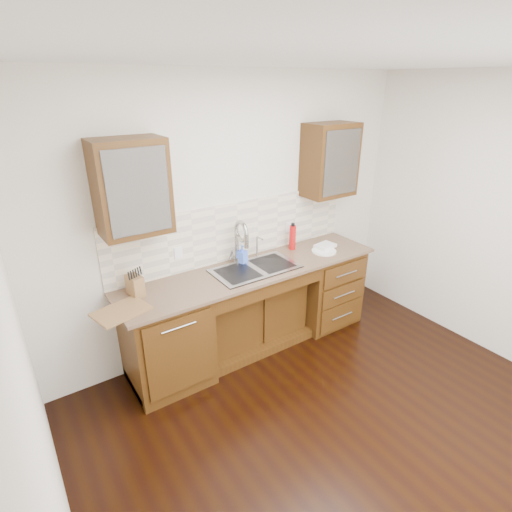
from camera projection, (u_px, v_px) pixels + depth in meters
ground at (353, 440)px, 3.19m from camera, size 4.00×3.50×0.10m
ceiling at (406, 46)px, 2.07m from camera, size 4.00×3.50×0.10m
wall_back at (234, 215)px, 4.00m from camera, size 4.00×0.10×2.70m
wall_left at (24, 420)px, 1.58m from camera, size 0.10×3.50×2.70m
base_cabinet_left at (166, 340)px, 3.61m from camera, size 0.70×0.62×0.88m
base_cabinet_center at (249, 313)px, 4.19m from camera, size 1.20×0.44×0.70m
base_cabinet_right at (323, 285)px, 4.57m from camera, size 0.70×0.62×0.88m
countertop at (255, 270)px, 3.90m from camera, size 2.70×0.65×0.03m
backsplash at (237, 231)px, 4.01m from camera, size 2.70×0.02×0.59m
sink at (255, 277)px, 3.91m from camera, size 0.84×0.46×0.19m
faucet at (237, 244)px, 3.94m from camera, size 0.04×0.04×0.40m
filter_tap at (257, 246)px, 4.10m from camera, size 0.02×0.02×0.24m
upper_cabinet_left at (131, 187)px, 3.10m from camera, size 0.55×0.34×0.75m
upper_cabinet_right at (330, 160)px, 4.17m from camera, size 0.55×0.34×0.75m
outlet_left at (178, 253)px, 3.70m from camera, size 0.08×0.01×0.12m
outlet_right at (289, 227)px, 4.37m from camera, size 0.08×0.01×0.12m
soap_bottle at (242, 254)px, 3.97m from camera, size 0.11×0.11×0.19m
water_bottle at (292, 238)px, 4.28m from camera, size 0.08×0.08×0.26m
plate at (324, 251)px, 4.26m from camera, size 0.34×0.34×0.01m
dish_towel at (325, 246)px, 4.33m from camera, size 0.23×0.18×0.03m
knife_block at (135, 285)px, 3.37m from camera, size 0.13×0.18×0.18m
cutting_board at (121, 311)px, 3.15m from camera, size 0.47×0.38×0.02m
cup_left_a at (124, 194)px, 3.09m from camera, size 0.17×0.17×0.11m
cup_left_b at (143, 192)px, 3.17m from camera, size 0.13×0.13×0.10m
cup_right_a at (319, 166)px, 4.12m from camera, size 0.17×0.17×0.10m
cup_right_b at (338, 164)px, 4.26m from camera, size 0.11×0.11×0.09m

